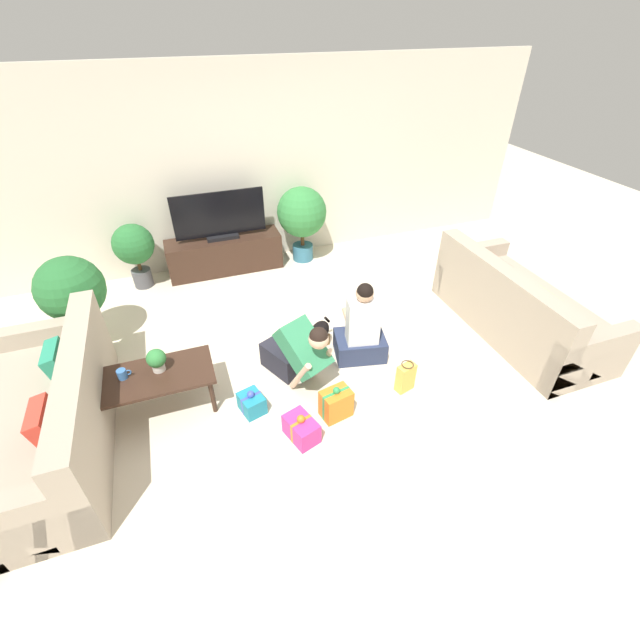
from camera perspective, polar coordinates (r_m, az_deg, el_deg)
ground_plane at (r=4.53m, az=-0.77°, el=-6.12°), size 16.00×16.00×0.00m
wall_back at (r=6.15m, az=-9.37°, el=19.30°), size 8.40×0.06×2.60m
sofa_left at (r=4.26m, az=-32.26°, el=-11.13°), size 0.95×2.08×0.86m
sofa_right at (r=5.33m, az=24.79°, el=1.46°), size 0.95×2.08×0.86m
coffee_table at (r=4.13m, az=-21.31°, el=-7.35°), size 1.05×0.53×0.42m
tv_console at (r=6.21m, az=-12.55°, el=8.56°), size 1.56×0.42×0.50m
tv at (r=5.99m, az=-13.22°, el=13.07°), size 1.21×0.20×0.64m
potted_plant_back_right at (r=6.18m, az=-2.44°, el=13.87°), size 0.69×0.69×1.08m
potted_plant_corner_left at (r=5.09m, az=-30.25°, el=3.41°), size 0.68×0.68×1.06m
potted_plant_back_left at (r=6.03m, az=-23.54°, el=8.84°), size 0.51×0.51×0.87m
person_kneeling at (r=4.17m, az=-3.10°, el=-4.29°), size 0.62×0.85×0.79m
person_sitting at (r=4.47m, az=5.52°, el=-1.56°), size 0.59×0.55×0.93m
dog at (r=4.57m, az=-0.39°, el=-1.81°), size 0.40×0.37×0.36m
gift_box_a at (r=3.82m, az=-2.51°, el=-14.27°), size 0.29×0.36×0.27m
gift_box_b at (r=3.95m, az=2.15°, el=-11.05°), size 0.30×0.24×0.35m
gift_box_c at (r=4.07m, az=-9.08°, el=-10.86°), size 0.25×0.28×0.24m
gift_bag_a at (r=4.26m, az=11.34°, el=-7.48°), size 0.20×0.15×0.33m
mug at (r=4.14m, az=-24.85°, el=-6.56°), size 0.12×0.08×0.09m
tabletop_plant at (r=4.05m, az=-20.97°, el=-4.94°), size 0.17×0.17×0.22m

